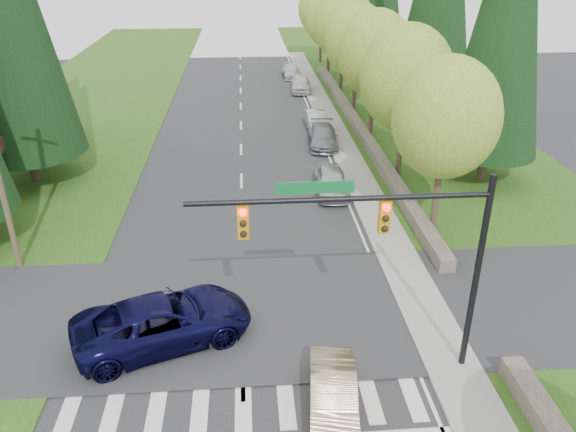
{
  "coord_description": "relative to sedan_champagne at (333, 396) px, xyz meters",
  "views": [
    {
      "loc": [
        0.36,
        -9.48,
        12.63
      ],
      "look_at": [
        1.92,
        10.44,
        2.8
      ],
      "focal_mm": 35.0,
      "sensor_mm": 36.0,
      "label": 1
    }
  ],
  "objects": [
    {
      "name": "grass_east",
      "position": [
        10.35,
        17.23,
        -0.61
      ],
      "size": [
        14.0,
        110.0,
        0.06
      ],
      "primitive_type": "cube",
      "color": "#214B14",
      "rests_on": "ground"
    },
    {
      "name": "grass_west",
      "position": [
        -15.65,
        17.23,
        -0.61
      ],
      "size": [
        14.0,
        110.0,
        0.06
      ],
      "primitive_type": "cube",
      "color": "#214B14",
      "rests_on": "ground"
    },
    {
      "name": "cross_street",
      "position": [
        -2.65,
        5.23,
        -0.64
      ],
      "size": [
        120.0,
        8.0,
        0.1
      ],
      "primitive_type": "cube",
      "color": "#28282B",
      "rests_on": "ground"
    },
    {
      "name": "sidewalk_east",
      "position": [
        4.25,
        19.23,
        -0.58
      ],
      "size": [
        1.8,
        80.0,
        0.13
      ],
      "primitive_type": "cube",
      "color": "gray",
      "rests_on": "ground"
    },
    {
      "name": "curb_east",
      "position": [
        3.4,
        19.23,
        -0.58
      ],
      "size": [
        0.2,
        80.0,
        0.13
      ],
      "primitive_type": "cube",
      "color": "gray",
      "rests_on": "ground"
    },
    {
      "name": "stone_wall_north",
      "position": [
        5.95,
        27.23,
        -0.29
      ],
      "size": [
        0.7,
        40.0,
        0.7
      ],
      "primitive_type": "cube",
      "color": "#4C4438",
      "rests_on": "ground"
    },
    {
      "name": "traffic_signal",
      "position": [
        1.72,
        1.72,
        4.34
      ],
      "size": [
        8.7,
        0.37,
        6.8
      ],
      "color": "black",
      "rests_on": "ground"
    },
    {
      "name": "decid_tree_0",
      "position": [
        6.55,
        11.23,
        4.95
      ],
      "size": [
        4.8,
        4.8,
        8.37
      ],
      "color": "#38281C",
      "rests_on": "ground"
    },
    {
      "name": "decid_tree_1",
      "position": [
        6.65,
        18.23,
        5.15
      ],
      "size": [
        5.2,
        5.2,
        8.8
      ],
      "color": "#38281C",
      "rests_on": "ground"
    },
    {
      "name": "decid_tree_2",
      "position": [
        6.45,
        25.23,
        5.28
      ],
      "size": [
        5.0,
        5.0,
        8.82
      ],
      "color": "#38281C",
      "rests_on": "ground"
    },
    {
      "name": "decid_tree_3",
      "position": [
        6.55,
        32.23,
        5.02
      ],
      "size": [
        5.0,
        5.0,
        8.55
      ],
      "color": "#38281C",
      "rests_on": "ground"
    },
    {
      "name": "decid_tree_4",
      "position": [
        6.65,
        39.23,
        5.42
      ],
      "size": [
        5.4,
        5.4,
        9.18
      ],
      "color": "#38281C",
      "rests_on": "ground"
    },
    {
      "name": "decid_tree_5",
      "position": [
        6.45,
        46.23,
        4.89
      ],
      "size": [
        4.8,
        4.8,
        8.3
      ],
      "color": "#38281C",
      "rests_on": "ground"
    },
    {
      "name": "decid_tree_6",
      "position": [
        6.55,
        53.23,
        5.22
      ],
      "size": [
        5.2,
        5.2,
        8.86
      ],
      "color": "#38281C",
      "rests_on": "ground"
    },
    {
      "name": "conifer_e_a",
      "position": [
        11.35,
        17.23,
        9.15
      ],
      "size": [
        5.44,
        5.44,
        17.8
      ],
      "color": "#38281C",
      "rests_on": "ground"
    },
    {
      "name": "sedan_champagne",
      "position": [
        0.0,
        0.0,
        0.0
      ],
      "size": [
        1.79,
        4.03,
        1.29
      ],
      "primitive_type": "imported",
      "rotation": [
        0.0,
        0.0,
        -0.11
      ],
      "color": "tan",
      "rests_on": "ground"
    },
    {
      "name": "suv_navy",
      "position": [
        -5.35,
        3.78,
        0.2
      ],
      "size": [
        6.69,
        4.73,
        1.69
      ],
      "primitive_type": "imported",
      "rotation": [
        0.0,
        0.0,
        1.92
      ],
      "color": "black",
      "rests_on": "ground"
    },
    {
      "name": "parked_car_a",
      "position": [
        2.33,
        16.04,
        0.07
      ],
      "size": [
        1.93,
        4.29,
        1.43
      ],
      "primitive_type": "imported",
      "rotation": [
        0.0,
        0.0,
        -0.06
      ],
      "color": "#B0B1B5",
      "rests_on": "ground"
    },
    {
      "name": "parked_car_b",
      "position": [
        2.95,
        24.03,
        0.02
      ],
      "size": [
        2.21,
        4.73,
        1.33
      ],
      "primitive_type": "imported",
      "rotation": [
        0.0,
        0.0,
        -0.08
      ],
      "color": "gray",
      "rests_on": "ground"
    },
    {
      "name": "parked_car_c",
      "position": [
        2.95,
        27.87,
        0.02
      ],
      "size": [
        1.46,
        4.02,
        1.32
      ],
      "primitive_type": "imported",
      "rotation": [
        0.0,
        0.0,
        0.01
      ],
      "color": "#B2B2B7",
      "rests_on": "ground"
    },
    {
      "name": "parked_car_d",
      "position": [
        2.95,
        39.44,
        0.11
      ],
      "size": [
        2.1,
        4.55,
        1.51
      ],
      "primitive_type": "imported",
      "rotation": [
        0.0,
        0.0,
        -0.07
      ],
      "color": "silver",
      "rests_on": "ground"
    },
    {
      "name": "parked_car_e",
      "position": [
        2.58,
        45.52,
        -0.02
      ],
      "size": [
        1.86,
        4.31,
        1.24
      ],
      "primitive_type": "imported",
      "rotation": [
        0.0,
        0.0,
        0.03
      ],
      "color": "silver",
      "rests_on": "ground"
    }
  ]
}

